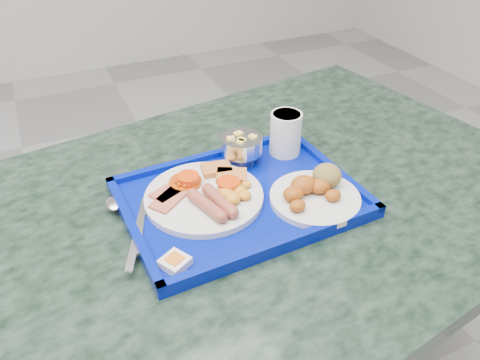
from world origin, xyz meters
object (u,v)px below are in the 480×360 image
at_px(main_plate, 208,194).
at_px(bread_plate, 315,191).
at_px(table, 250,266).
at_px(tray, 240,199).
at_px(fruit_bowl, 242,145).
at_px(juice_cup, 286,132).

height_order(main_plate, bread_plate, bread_plate).
bearing_deg(bread_plate, table, 141.76).
bearing_deg(tray, fruit_bowl, 63.95).
distance_m(table, main_plate, 0.25).
bearing_deg(fruit_bowl, juice_cup, -3.81).
height_order(bread_plate, fruit_bowl, fruit_bowl).
xyz_separation_m(bread_plate, fruit_bowl, (-0.07, 0.18, 0.02)).
relative_size(tray, bread_plate, 2.64).
relative_size(table, fruit_bowl, 15.60).
distance_m(table, juice_cup, 0.32).
distance_m(main_plate, bread_plate, 0.21).
relative_size(table, bread_plate, 7.93).
relative_size(tray, juice_cup, 4.80).
distance_m(table, tray, 0.22).
bearing_deg(fruit_bowl, tray, -116.05).
distance_m(tray, main_plate, 0.07).
xyz_separation_m(main_plate, bread_plate, (0.19, -0.09, 0.01)).
bearing_deg(tray, juice_cup, 34.30).
height_order(table, main_plate, main_plate).
distance_m(fruit_bowl, juice_cup, 0.10).
bearing_deg(bread_plate, main_plate, 155.75).
relative_size(main_plate, bread_plate, 1.32).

